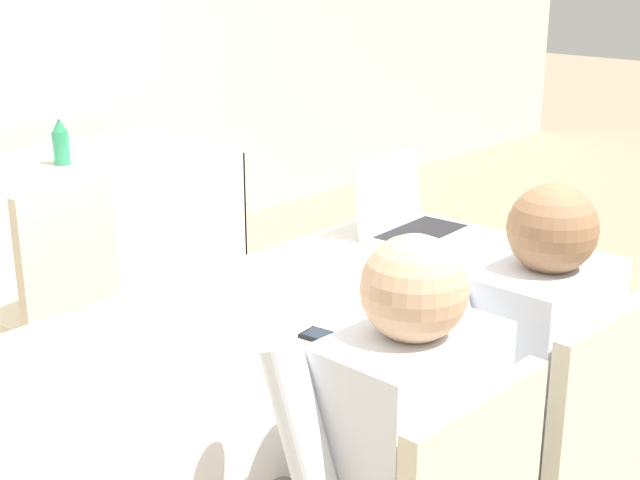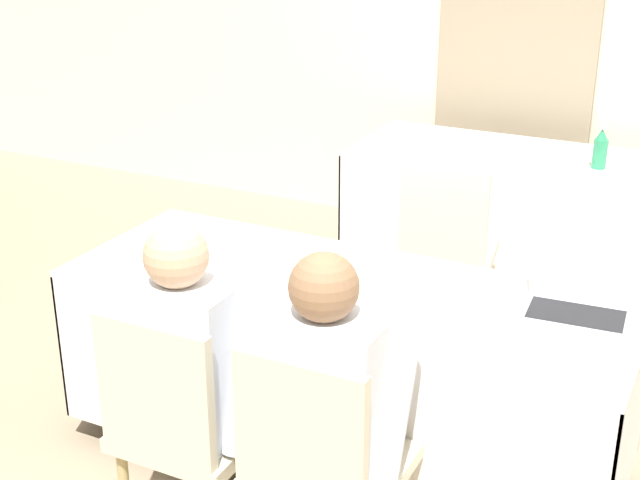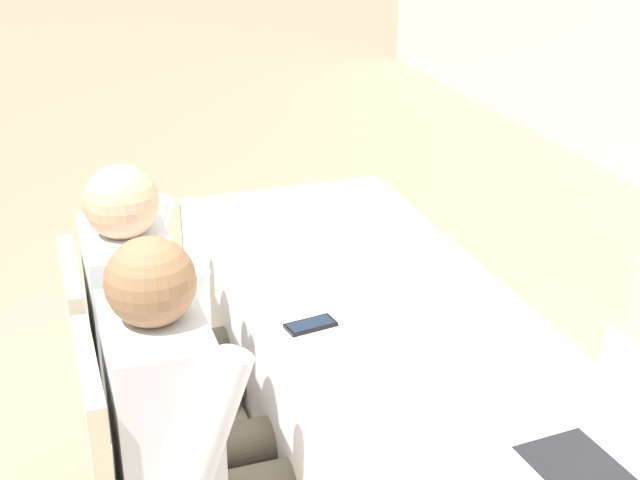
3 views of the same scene
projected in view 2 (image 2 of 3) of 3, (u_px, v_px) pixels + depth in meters
ground_plane at (343, 457)px, 3.50m from camera, size 24.00×24.00×0.00m
wall_back at (539, 21)px, 5.19m from camera, size 12.00×0.06×2.70m
curtain_panel at (518, 25)px, 5.20m from camera, size 0.95×0.04×2.65m
conference_table_near at (344, 329)px, 3.29m from camera, size 2.08×0.77×0.74m
conference_table_far at (545, 190)px, 4.77m from camera, size 2.08×0.77×0.74m
laptop at (579, 302)px, 2.99m from camera, size 0.37×0.30×0.26m
cell_phone at (317, 309)px, 3.03m from camera, size 0.08×0.14×0.01m
paper_beside_laptop at (161, 258)px, 3.46m from camera, size 0.24×0.31×0.00m
paper_centre_table at (334, 267)px, 3.38m from camera, size 0.33×0.36×0.00m
paper_left_edge at (499, 333)px, 2.88m from camera, size 0.23×0.31×0.00m
water_bottle at (600, 149)px, 4.51m from camera, size 0.07×0.07×0.22m
chair_near_left at (182, 422)px, 2.84m from camera, size 0.44×0.44×0.90m
chair_near_right at (320, 463)px, 2.64m from camera, size 0.44×0.44×0.90m
chair_far_spare at (446, 244)px, 4.24m from camera, size 0.50×0.50×0.90m
person_checkered_shirt at (198, 363)px, 2.87m from camera, size 0.50×0.52×1.16m
person_white_shirt at (335, 400)px, 2.66m from camera, size 0.50×0.52×1.16m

